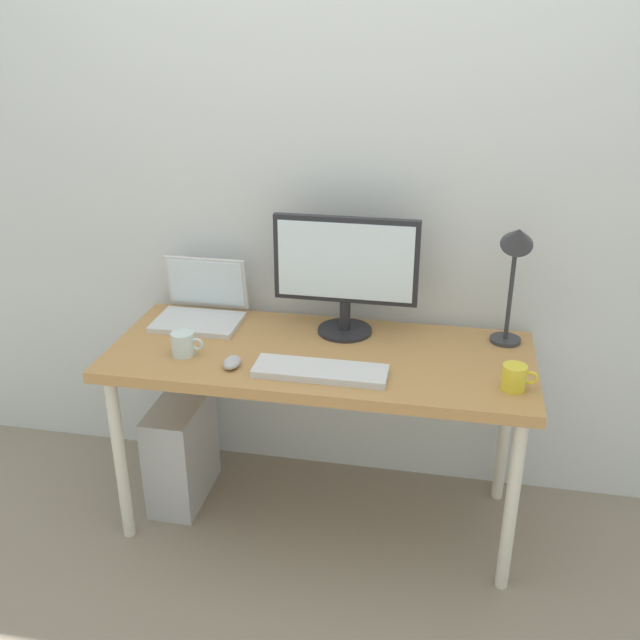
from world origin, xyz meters
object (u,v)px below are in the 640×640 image
at_px(desk_lamp, 516,256).
at_px(desk, 320,368).
at_px(keyboard, 320,371).
at_px(mouse, 232,362).
at_px(coffee_mug, 515,377).
at_px(laptop, 202,305).
at_px(monitor, 346,269).
at_px(computer_tower, 182,450).
at_px(glass_cup, 183,344).

bearing_deg(desk_lamp, desk, -164.68).
relative_size(desk_lamp, keyboard, 1.07).
xyz_separation_m(mouse, coffee_mug, (0.92, 0.02, 0.02)).
bearing_deg(laptop, keyboard, -33.73).
distance_m(keyboard, coffee_mug, 0.62).
height_order(desk_lamp, coffee_mug, desk_lamp).
relative_size(monitor, coffee_mug, 4.66).
relative_size(monitor, computer_tower, 1.24).
height_order(desk, computer_tower, desk).
bearing_deg(monitor, coffee_mug, -28.58).
relative_size(keyboard, glass_cup, 3.87).
distance_m(keyboard, mouse, 0.30).
xyz_separation_m(keyboard, mouse, (-0.30, -0.01, 0.01)).
xyz_separation_m(laptop, keyboard, (0.53, -0.36, -0.05)).
distance_m(laptop, desk_lamp, 1.17).
relative_size(desk, mouse, 16.42).
bearing_deg(computer_tower, keyboard, -17.45).
xyz_separation_m(keyboard, glass_cup, (-0.49, 0.05, 0.03)).
height_order(desk, keyboard, keyboard).
xyz_separation_m(mouse, glass_cup, (-0.19, 0.06, 0.02)).
height_order(monitor, glass_cup, monitor).
bearing_deg(monitor, computer_tower, -165.96).
distance_m(desk, coffee_mug, 0.68).
relative_size(desk, laptop, 4.62).
bearing_deg(mouse, computer_tower, 146.82).
bearing_deg(desk, mouse, -147.19).
relative_size(laptop, coffee_mug, 2.87).
bearing_deg(mouse, desk, 32.81).
distance_m(coffee_mug, computer_tower, 1.33).
relative_size(desk_lamp, mouse, 5.21).
xyz_separation_m(laptop, computer_tower, (-0.06, -0.17, -0.56)).
bearing_deg(desk_lamp, monitor, -179.93).
xyz_separation_m(glass_cup, computer_tower, (-0.10, 0.14, -0.54)).
height_order(laptop, coffee_mug, laptop).
bearing_deg(desk, desk_lamp, 15.32).
bearing_deg(coffee_mug, desk_lamp, 92.02).
height_order(keyboard, glass_cup, glass_cup).
xyz_separation_m(coffee_mug, computer_tower, (-1.21, 0.17, -0.54)).
xyz_separation_m(desk_lamp, glass_cup, (-1.10, -0.29, -0.29)).
bearing_deg(laptop, coffee_mug, -16.35).
xyz_separation_m(desk, desk_lamp, (0.64, 0.18, 0.40)).
distance_m(desk, keyboard, 0.19).
distance_m(desk_lamp, computer_tower, 1.47).
bearing_deg(monitor, desk, -108.67).
xyz_separation_m(desk_lamp, keyboard, (-0.60, -0.34, -0.32)).
distance_m(monitor, keyboard, 0.42).
height_order(coffee_mug, glass_cup, same).
height_order(monitor, laptop, monitor).
bearing_deg(mouse, monitor, 46.78).
xyz_separation_m(keyboard, computer_tower, (-0.59, 0.19, -0.51)).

